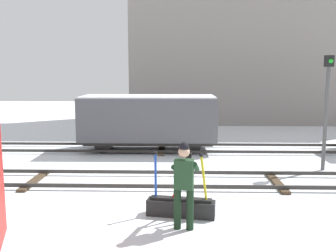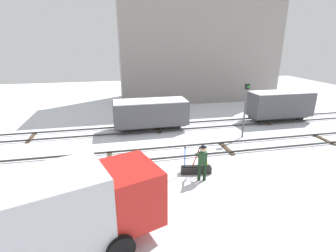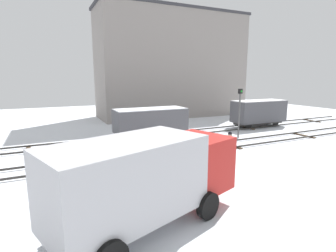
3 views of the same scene
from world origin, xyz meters
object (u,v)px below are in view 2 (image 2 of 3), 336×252
(signal_post, at_px, (245,105))
(freight_car_mid_siding, at_px, (150,113))
(switch_lever_frame, at_px, (196,169))
(freight_car_back_track, at_px, (280,104))
(rail_worker, at_px, (202,160))
(delivery_truck, at_px, (52,213))

(signal_post, relative_size, freight_car_mid_siding, 0.69)
(switch_lever_frame, xyz_separation_m, freight_car_back_track, (9.41, 6.96, 1.16))
(freight_car_mid_siding, bearing_deg, rail_worker, -80.50)
(freight_car_mid_siding, bearing_deg, signal_post, -26.19)
(delivery_truck, distance_m, freight_car_back_track, 18.73)
(freight_car_back_track, bearing_deg, freight_car_mid_siding, 179.77)
(delivery_truck, bearing_deg, signal_post, 19.44)
(signal_post, height_order, freight_car_mid_siding, signal_post)
(rail_worker, distance_m, signal_post, 6.75)
(switch_lever_frame, relative_size, freight_car_mid_siding, 0.29)
(signal_post, xyz_separation_m, freight_car_back_track, (4.74, 2.88, -0.87))
(rail_worker, xyz_separation_m, freight_car_mid_siding, (-1.32, 7.64, 0.27))
(delivery_truck, bearing_deg, freight_car_mid_siding, 49.40)
(switch_lever_frame, relative_size, freight_car_back_track, 0.31)
(signal_post, bearing_deg, switch_lever_frame, -138.94)
(switch_lever_frame, height_order, signal_post, signal_post)
(delivery_truck, distance_m, freight_car_mid_siding, 11.90)
(rail_worker, bearing_deg, switch_lever_frame, 103.37)
(signal_post, relative_size, freight_car_back_track, 0.73)
(rail_worker, relative_size, freight_car_mid_siding, 0.34)
(delivery_truck, xyz_separation_m, signal_post, (10.40, 8.15, 0.68))
(rail_worker, bearing_deg, signal_post, 54.66)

